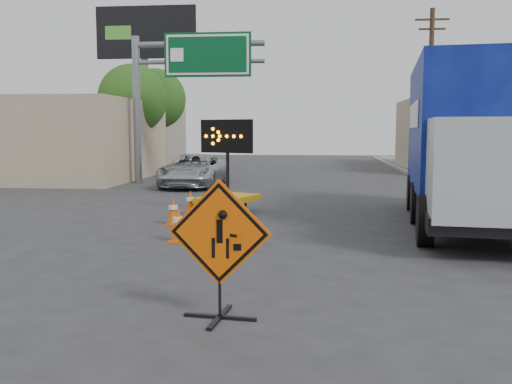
% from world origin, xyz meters
% --- Properties ---
extents(ground, '(100.00, 100.00, 0.00)m').
position_xyz_m(ground, '(0.00, 0.00, 0.00)').
color(ground, '#2D2D30').
rests_on(ground, ground).
extents(curb_right, '(0.40, 60.00, 0.12)m').
position_xyz_m(curb_right, '(7.20, 15.00, 0.06)').
color(curb_right, gray).
rests_on(curb_right, ground).
extents(sidewalk_right, '(4.00, 60.00, 0.15)m').
position_xyz_m(sidewalk_right, '(9.50, 15.00, 0.07)').
color(sidewalk_right, gray).
rests_on(sidewalk_right, ground).
extents(storefront_left_near, '(14.00, 10.00, 4.00)m').
position_xyz_m(storefront_left_near, '(-14.00, 20.00, 2.00)').
color(storefront_left_near, tan).
rests_on(storefront_left_near, ground).
extents(storefront_left_far, '(12.00, 10.00, 4.40)m').
position_xyz_m(storefront_left_far, '(-15.00, 34.00, 2.20)').
color(storefront_left_far, gray).
rests_on(storefront_left_far, ground).
extents(building_right_far, '(10.00, 14.00, 4.60)m').
position_xyz_m(building_right_far, '(13.00, 30.00, 2.30)').
color(building_right_far, tan).
rests_on(building_right_far, ground).
extents(highway_gantry, '(6.18, 0.38, 6.90)m').
position_xyz_m(highway_gantry, '(-4.43, 17.96, 5.07)').
color(highway_gantry, slate).
rests_on(highway_gantry, ground).
extents(billboard, '(6.10, 0.54, 9.85)m').
position_xyz_m(billboard, '(-8.35, 25.87, 7.35)').
color(billboard, slate).
rests_on(billboard, ground).
extents(utility_pole_far, '(1.80, 0.26, 9.00)m').
position_xyz_m(utility_pole_far, '(8.00, 24.00, 4.68)').
color(utility_pole_far, '#422C1C').
rests_on(utility_pole_far, ground).
extents(tree_left_near, '(3.71, 3.71, 6.03)m').
position_xyz_m(tree_left_near, '(-8.00, 22.00, 4.16)').
color(tree_left_near, '#422C1C').
rests_on(tree_left_near, ground).
extents(tree_left_far, '(4.10, 4.10, 6.66)m').
position_xyz_m(tree_left_far, '(-9.00, 30.00, 4.60)').
color(tree_left_far, '#422C1C').
rests_on(tree_left_far, ground).
extents(construction_sign, '(1.38, 0.98, 1.84)m').
position_xyz_m(construction_sign, '(0.60, -1.01, 0.97)').
color(construction_sign, black).
rests_on(construction_sign, ground).
extents(arrow_board, '(1.87, 2.26, 2.78)m').
position_xyz_m(arrow_board, '(-0.75, 8.48, 0.63)').
color(arrow_board, '#CD8F0B').
rests_on(arrow_board, ground).
extents(pickup_truck, '(2.42, 5.19, 1.44)m').
position_xyz_m(pickup_truck, '(-3.50, 16.50, 0.72)').
color(pickup_truck, '#B8BABF').
rests_on(pickup_truck, ground).
extents(box_truck, '(3.68, 9.21, 4.25)m').
position_xyz_m(box_truck, '(5.77, 6.98, 1.93)').
color(box_truck, black).
rests_on(box_truck, ground).
extents(cone_a, '(0.40, 0.40, 0.64)m').
position_xyz_m(cone_a, '(-1.17, 4.09, 0.32)').
color(cone_a, '#E05404').
rests_on(cone_a, ground).
extents(cone_b, '(0.48, 0.48, 0.79)m').
position_xyz_m(cone_b, '(-1.17, 4.02, 0.40)').
color(cone_b, '#E05404').
rests_on(cone_b, ground).
extents(cone_c, '(0.44, 0.44, 0.73)m').
position_xyz_m(cone_c, '(-1.86, 6.30, 0.36)').
color(cone_c, '#E05404').
rests_on(cone_c, ground).
extents(cone_d, '(0.48, 0.48, 0.73)m').
position_xyz_m(cone_d, '(-1.79, 8.06, 0.37)').
color(cone_d, '#E05404').
rests_on(cone_d, ground).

